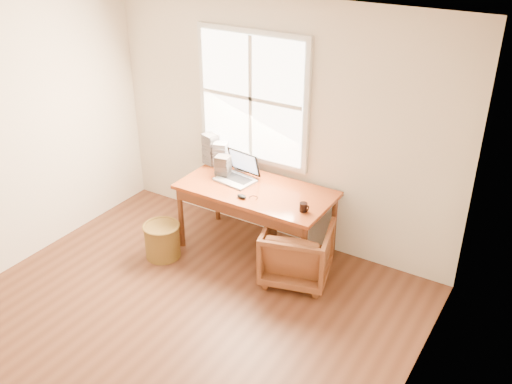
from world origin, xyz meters
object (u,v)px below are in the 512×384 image
(armchair, at_px, (297,252))
(coffee_mug, at_px, (303,207))
(desk, at_px, (256,190))
(cd_stack_a, at_px, (221,155))
(wicker_stool, at_px, (162,241))
(laptop, at_px, (235,169))

(armchair, height_order, coffee_mug, coffee_mug)
(desk, bearing_deg, cd_stack_a, 158.02)
(armchair, bearing_deg, coffee_mug, -131.22)
(wicker_stool, distance_m, cd_stack_a, 1.12)
(armchair, bearing_deg, wicker_stool, 0.28)
(wicker_stool, xyz_separation_m, laptop, (0.51, 0.64, 0.71))
(wicker_stool, xyz_separation_m, cd_stack_a, (0.19, 0.85, 0.71))
(desk, distance_m, laptop, 0.33)
(desk, relative_size, cd_stack_a, 5.58)
(laptop, xyz_separation_m, cd_stack_a, (-0.32, 0.21, 0.00))
(laptop, bearing_deg, cd_stack_a, 155.15)
(desk, bearing_deg, coffee_mug, -14.57)
(laptop, height_order, cd_stack_a, same)
(armchair, distance_m, coffee_mug, 0.50)
(wicker_stool, height_order, cd_stack_a, cd_stack_a)
(desk, xyz_separation_m, armchair, (0.60, -0.21, -0.43))
(armchair, xyz_separation_m, coffee_mug, (0.02, 0.05, 0.49))
(desk, distance_m, cd_stack_a, 0.67)
(wicker_stool, distance_m, coffee_mug, 1.60)
(desk, height_order, wicker_stool, desk)
(coffee_mug, bearing_deg, desk, 149.64)
(wicker_stool, bearing_deg, cd_stack_a, 77.69)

